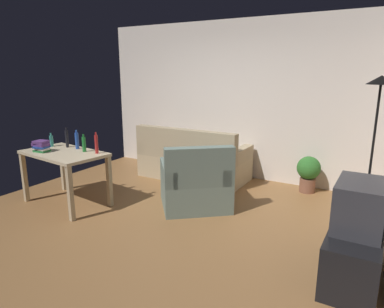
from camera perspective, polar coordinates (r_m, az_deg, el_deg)
The scene contains 15 objects.
ground_plane at distance 4.59m, azimuth -4.30°, elevation -10.40°, with size 5.20×4.40×0.02m, color olive.
wall_rear at distance 6.15m, azimuth 7.30°, elevation 8.84°, with size 5.20×0.10×2.70m, color silver.
couch at distance 6.02m, azimuth 0.04°, elevation -1.25°, with size 1.88×0.84×0.92m.
tv_stand at distance 3.59m, azimuth 25.30°, elevation -14.57°, with size 0.44×1.10×0.48m.
tv at distance 3.41m, azimuth 26.15°, elevation -7.71°, with size 0.41×0.60×0.44m.
torchiere_lamp at distance 4.47m, azimuth 28.41°, elevation 6.31°, with size 0.32×0.32×1.81m.
desk at distance 5.11m, azimuth -20.42°, elevation -0.87°, with size 1.27×0.84×0.76m.
potted_plant at distance 5.64m, azimuth 18.75°, elevation -2.78°, with size 0.36×0.36×0.57m.
armchair at distance 4.75m, azimuth 0.61°, elevation -5.20°, with size 1.23×1.22×0.92m.
bottle_tall at distance 5.50m, azimuth -22.30°, elevation 2.05°, with size 0.05×0.05×0.20m.
bottle_dark at distance 5.36m, azimuth -20.06°, elevation 2.44°, with size 0.04×0.04×0.29m.
bottle_blue at distance 5.20m, azimuth -18.55°, elevation 2.13°, with size 0.05×0.05×0.28m.
bottle_green at distance 4.99m, azimuth -17.49°, elevation 1.58°, with size 0.05×0.05×0.25m.
bottle_red at distance 4.83m, azimuth -15.58°, elevation 1.62°, with size 0.04×0.04×0.29m.
book_stack at distance 5.20m, azimuth -23.74°, elevation 1.20°, with size 0.23×0.20×0.16m.
Camera 1 is at (2.40, -3.43, 1.87)m, focal length 32.14 mm.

